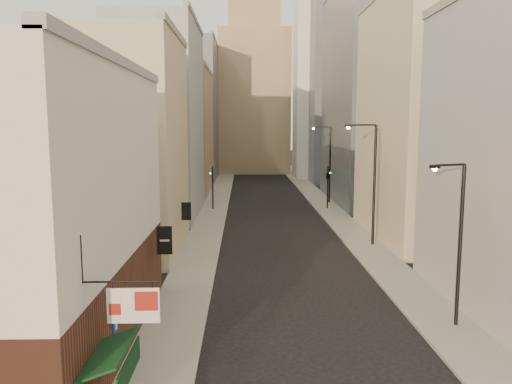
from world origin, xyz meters
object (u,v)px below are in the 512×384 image
streetlamp_near (457,236)px  traffic_light_left (213,180)px  white_tower (318,73)px  streetlamp_mid (371,177)px  traffic_light_right (328,175)px  clock_tower (254,85)px  streetlamp_far (328,160)px

streetlamp_near → traffic_light_left: bearing=90.4°
streetlamp_near → white_tower: bearing=65.8°
streetlamp_mid → traffic_light_right: bearing=96.9°
streetlamp_mid → traffic_light_left: streetlamp_mid is taller
clock_tower → traffic_light_left: bearing=-96.7°
clock_tower → traffic_light_right: (7.39, -47.74, -13.70)m
white_tower → streetlamp_near: (-3.23, -67.22, -14.12)m
streetlamp_mid → streetlamp_far: 21.90m
streetlamp_near → streetlamp_far: 38.13m
streetlamp_near → traffic_light_left: (-13.40, 33.40, -1.01)m
traffic_light_left → streetlamp_near: bearing=118.3°
clock_tower → streetlamp_mid: bearing=-83.1°
white_tower → streetlamp_near: bearing=-92.8°
streetlamp_far → traffic_light_left: 14.69m
clock_tower → traffic_light_left: 50.19m
traffic_light_left → traffic_light_right: same height
streetlamp_near → clock_tower: bearing=74.0°
streetlamp_far → traffic_light_right: size_ratio=1.88×
streetlamp_near → streetlamp_far: (0.38, 38.11, 0.88)m
streetlamp_mid → streetlamp_far: bearing=94.6°
streetlamp_mid → traffic_light_left: bearing=133.5°
traffic_light_left → traffic_light_right: size_ratio=1.00×
streetlamp_far → traffic_light_left: size_ratio=1.88×
traffic_light_left → streetlamp_far: bearing=-154.7°
traffic_light_left → white_tower: bearing=-109.8°
streetlamp_near → streetlamp_mid: size_ratio=0.81×
streetlamp_far → streetlamp_near: bearing=-76.3°
clock_tower → traffic_light_right: size_ratio=8.98×
traffic_light_left → traffic_light_right: bearing=-173.2°
streetlamp_near → traffic_light_right: bearing=69.2°
streetlamp_far → traffic_light_right: streetlamp_far is taller
streetlamp_mid → white_tower: bearing=91.8°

